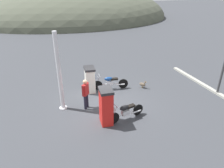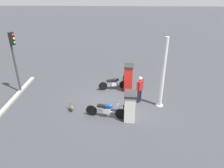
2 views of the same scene
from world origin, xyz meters
TOP-DOWN VIEW (x-y plane):
  - ground_plane at (0.00, 0.00)m, footprint 120.00×120.00m
  - fuel_pump_near at (-0.58, -1.61)m, footprint 0.65×0.82m
  - fuel_pump_far at (-0.58, 1.61)m, footprint 0.66×0.85m
  - motorcycle_near_pump at (0.34, -1.67)m, footprint 1.88×0.65m
  - motorcycle_far_pump at (0.59, 1.50)m, footprint 2.11×0.67m
  - attendant_person at (-1.19, -0.13)m, footprint 0.45×0.49m
  - wandering_duck at (2.52, 1.03)m, footprint 0.39×0.47m
  - roadside_traffic_light at (6.18, -1.02)m, footprint 0.38×0.25m
  - canopy_support_pole at (-2.32, 0.24)m, footprint 0.40×0.40m
  - road_edge_kerb at (6.24, 0.00)m, footprint 0.38×6.19m

SIDE VIEW (x-z plane):
  - ground_plane at x=0.00m, z-range 0.00..0.00m
  - road_edge_kerb at x=6.24m, z-range 0.00..0.12m
  - wandering_duck at x=2.52m, z-range -0.01..0.49m
  - motorcycle_far_pump at x=0.59m, z-range -0.01..0.92m
  - motorcycle_near_pump at x=0.34m, z-range 0.00..0.92m
  - fuel_pump_far at x=-0.58m, z-range 0.01..1.51m
  - fuel_pump_near at x=-0.58m, z-range 0.01..1.73m
  - attendant_person at x=-1.19m, z-range 0.11..1.70m
  - canopy_support_pole at x=-2.32m, z-range -0.08..3.83m
  - roadside_traffic_light at x=6.18m, z-range 0.69..4.46m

